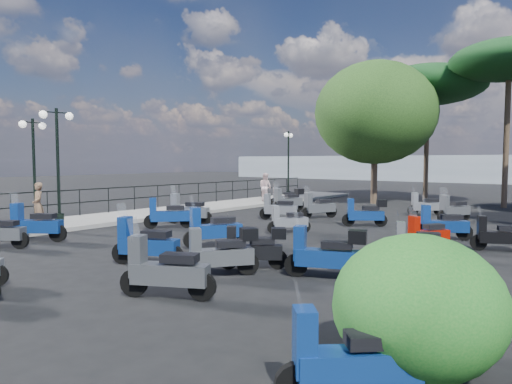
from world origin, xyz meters
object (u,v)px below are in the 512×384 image
Objects in this scene: scooter_7 at (168,215)px; scooter_16 at (221,253)px; lamp_post_2 at (288,159)px; scooter_17 at (254,249)px; scooter_19 at (365,213)px; scooter_11 at (165,271)px; broadleaf_tree at (375,113)px; scooter_9 at (288,200)px; scooter_23 at (418,243)px; pine_0 at (509,61)px; scooter_4 at (284,198)px; scooter_25 at (427,234)px; scooter_8 at (279,209)px; scooter_3 at (188,211)px; scooter_12 at (213,229)px; scooter_13 at (288,221)px; scooter_26 at (453,210)px; scooter_6 at (145,244)px; woman at (38,205)px; lamp_post_0 at (34,163)px; scooter_22 at (327,254)px; scooter_14 at (318,207)px; pedestrian_far at (265,187)px; scooter_21 at (350,362)px; scooter_18 at (442,225)px; scooter_2 at (35,225)px; lamp_post_1 at (58,157)px; pine_2 at (428,86)px; scooter_20 at (425,205)px; scooter_24 at (501,235)px.

scooter_7 is 7.27m from scooter_16.
lamp_post_2 is 3.24× the size of scooter_17.
scooter_19 is (-0.82, 8.67, -0.01)m from scooter_16.
scooter_11 is 0.21× the size of broadleaf_tree.
lamp_post_2 is at bearing -32.73° from scooter_9.
pine_0 is at bearing -24.65° from scooter_23.
scooter_25 is at bearing -174.67° from scooter_4.
scooter_8 is 7.22m from scooter_25.
scooter_7 is 8.80m from scooter_25.
scooter_3 is 4.88m from scooter_12.
scooter_3 is 8.86m from scooter_25.
scooter_25 reaches higher than scooter_13.
scooter_26 is at bearing -18.15° from scooter_23.
scooter_6 is 9.10m from scooter_19.
scooter_6 is (7.09, -0.94, -0.42)m from woman.
lamp_post_2 reaches higher than scooter_12.
scooter_22 is (12.44, 0.06, -1.82)m from lamp_post_0.
scooter_23 is at bearing 164.26° from scooter_14.
pedestrian_far is 1.22× the size of scooter_17.
scooter_17 is at bearing -172.37° from scooter_8.
scooter_21 is at bearing 147.86° from scooter_14.
scooter_12 reaches higher than scooter_22.
scooter_18 is 4.77m from scooter_26.
scooter_16 is at bearing 13.83° from scooter_21.
scooter_11 reaches higher than scooter_13.
scooter_18 is 1.05× the size of scooter_19.
lamp_post_2 is 2.65× the size of scooter_2.
scooter_18 is at bearing -85.17° from scooter_2.
scooter_9 is at bearing 150.70° from pedestrian_far.
lamp_post_1 is at bearing 115.75° from scooter_4.
lamp_post_0 is 2.49× the size of woman.
scooter_3 is 17.75m from pine_2.
woman is 22.37m from pine_2.
scooter_26 is at bearing -94.05° from pine_0.
lamp_post_1 reaches higher than scooter_7.
scooter_17 is at bearing -74.24° from lamp_post_2.
scooter_16 is 1.08× the size of scooter_20.
scooter_9 is 1.26× the size of scooter_20.
scooter_2 reaches higher than scooter_6.
scooter_4 reaches higher than scooter_13.
scooter_20 is (3.21, 3.80, -0.03)m from scooter_14.
woman reaches higher than scooter_22.
scooter_24 is at bearing -40.76° from scooter_21.
scooter_26 is at bearing -69.71° from scooter_3.
scooter_18 is (2.02, 9.24, -0.02)m from scooter_11.
pine_0 reaches higher than scooter_12.
scooter_11 is at bearing 138.44° from scooter_9.
scooter_3 reaches higher than scooter_8.
scooter_18 is (8.71, 2.47, -0.04)m from scooter_3.
scooter_14 is at bearing -57.02° from scooter_8.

